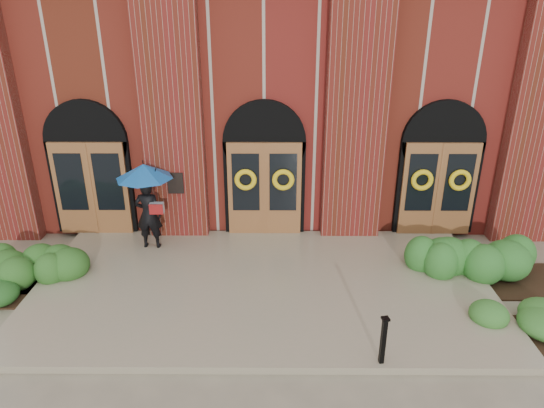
{
  "coord_description": "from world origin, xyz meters",
  "views": [
    {
      "loc": [
        0.26,
        -9.01,
        5.94
      ],
      "look_at": [
        0.2,
        1.0,
        1.7
      ],
      "focal_mm": 32.0,
      "sensor_mm": 36.0,
      "label": 1
    }
  ],
  "objects_px": {
    "man_with_umbrella": "(146,190)",
    "metal_post": "(383,339)",
    "hedge_wall_right": "(494,265)",
    "hedge_wall_left": "(33,267)"
  },
  "relations": [
    {
      "from": "hedge_wall_left",
      "to": "hedge_wall_right",
      "type": "bearing_deg",
      "value": 0.0
    },
    {
      "from": "man_with_umbrella",
      "to": "hedge_wall_right",
      "type": "xyz_separation_m",
      "value": [
        8.05,
        -1.4,
        -1.26
      ]
    },
    {
      "from": "metal_post",
      "to": "hedge_wall_left",
      "type": "relative_size",
      "value": 0.34
    },
    {
      "from": "hedge_wall_right",
      "to": "metal_post",
      "type": "bearing_deg",
      "value": -137.35
    },
    {
      "from": "metal_post",
      "to": "hedge_wall_right",
      "type": "xyz_separation_m",
      "value": [
        3.09,
        2.85,
        -0.21
      ]
    },
    {
      "from": "metal_post",
      "to": "hedge_wall_right",
      "type": "bearing_deg",
      "value": 42.65
    },
    {
      "from": "metal_post",
      "to": "man_with_umbrella",
      "type": "bearing_deg",
      "value": 139.41
    },
    {
      "from": "hedge_wall_right",
      "to": "hedge_wall_left",
      "type": "bearing_deg",
      "value": 180.0
    },
    {
      "from": "hedge_wall_left",
      "to": "hedge_wall_right",
      "type": "height_order",
      "value": "hedge_wall_right"
    },
    {
      "from": "man_with_umbrella",
      "to": "metal_post",
      "type": "distance_m",
      "value": 6.61
    }
  ]
}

